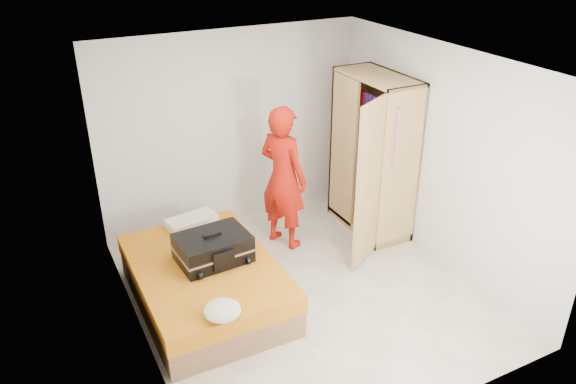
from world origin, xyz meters
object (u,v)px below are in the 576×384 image
person (283,178)px  round_cushion (222,310)px  wardrobe (372,161)px  suitcase (213,248)px  bed (206,283)px

person → round_cushion: size_ratio=5.30×
wardrobe → round_cushion: 3.04m
suitcase → round_cushion: size_ratio=2.30×
wardrobe → person: 1.20m
suitcase → round_cushion: (-0.26, -0.93, -0.08)m
suitcase → wardrobe: bearing=8.5°
bed → wardrobe: bearing=12.2°
bed → wardrobe: (2.50, 0.54, 0.75)m
wardrobe → person: bearing=170.1°
round_cushion → wardrobe: bearing=28.6°
wardrobe → suitcase: (-2.38, -0.51, -0.35)m
person → round_cushion: 2.23m
bed → round_cushion: size_ratio=5.80×
wardrobe → round_cushion: wardrobe is taller
round_cushion → bed: bearing=81.3°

